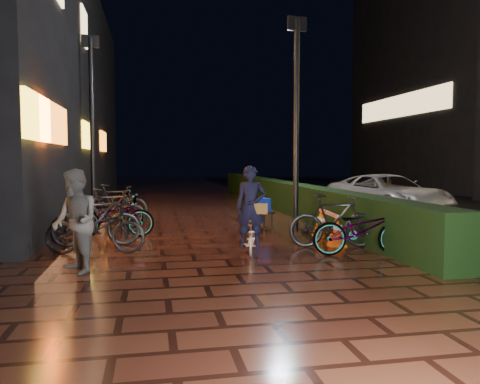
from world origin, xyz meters
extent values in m
plane|color=#381911|center=(0.00, 0.00, 0.00)|extent=(80.00, 80.00, 0.00)
cube|color=black|center=(9.00, 5.00, 0.00)|extent=(11.00, 60.00, 0.01)
cube|color=black|center=(3.30, 8.00, 0.50)|extent=(0.70, 20.00, 1.00)
imported|color=#545456|center=(-2.48, -0.57, 0.82)|extent=(0.93, 1.00, 1.65)
imported|color=#A7A8AC|center=(6.26, 5.90, 0.65)|extent=(2.96, 4.97, 1.29)
cube|color=yellow|center=(-3.45, 1.50, 2.60)|extent=(0.08, 2.00, 0.90)
cube|color=orange|center=(-3.45, 3.00, 2.60)|extent=(0.08, 3.00, 0.90)
cube|color=yellow|center=(-3.45, 9.00, 2.60)|extent=(0.08, 2.80, 0.90)
cube|color=orange|center=(-3.45, 14.00, 2.60)|extent=(0.08, 2.20, 0.90)
cube|color=#FFD88C|center=(-3.45, 8.50, 6.20)|extent=(0.06, 1.20, 1.20)
cube|color=black|center=(17.50, 18.00, 7.00)|extent=(8.00, 14.00, 14.00)
cube|color=#FFD88C|center=(13.45, 18.00, 5.00)|extent=(0.06, 10.00, 1.30)
cylinder|color=black|center=(2.41, 3.58, 2.68)|extent=(0.16, 0.16, 5.36)
cube|color=black|center=(2.41, 3.58, 5.25)|extent=(0.52, 0.14, 0.36)
cylinder|color=black|center=(-3.15, 7.48, 2.81)|extent=(0.18, 0.18, 5.62)
cube|color=black|center=(-3.15, 7.48, 5.51)|extent=(0.55, 0.19, 0.38)
imported|color=white|center=(0.56, 0.54, 0.31)|extent=(0.66, 1.23, 0.61)
imported|color=black|center=(0.54, 0.45, 0.89)|extent=(0.64, 0.49, 1.56)
cube|color=brown|center=(0.71, 0.40, 0.86)|extent=(0.29, 0.18, 0.20)
cone|color=#FF510D|center=(2.45, 0.90, 0.32)|extent=(0.41, 0.41, 0.65)
cone|color=orange|center=(2.57, 2.10, 0.32)|extent=(0.41, 0.41, 0.65)
cube|color=orange|center=(2.45, 0.90, 0.01)|extent=(0.38, 0.38, 0.03)
cube|color=#F93E0D|center=(2.57, 2.10, 0.01)|extent=(0.38, 0.38, 0.03)
cube|color=red|center=(2.51, 1.50, 0.61)|extent=(0.20, 1.39, 0.06)
cube|color=black|center=(1.39, 3.35, 0.45)|extent=(0.72, 0.64, 0.04)
cylinder|color=black|center=(1.20, 3.09, 0.21)|extent=(0.04, 0.04, 0.42)
cylinder|color=black|center=(1.68, 3.22, 0.21)|extent=(0.04, 0.04, 0.42)
cylinder|color=black|center=(1.10, 3.48, 0.21)|extent=(0.04, 0.04, 0.42)
cylinder|color=black|center=(1.57, 3.61, 0.21)|extent=(0.04, 0.04, 0.42)
cube|color=#0C24A6|center=(1.39, 3.35, 0.64)|extent=(0.53, 0.48, 0.34)
cylinder|color=black|center=(1.27, 3.15, 0.61)|extent=(0.22, 0.48, 1.08)
imported|color=black|center=(-2.18, 2.93, 0.49)|extent=(1.91, 0.83, 0.98)
imported|color=black|center=(-2.43, 1.73, 0.54)|extent=(1.83, 0.63, 1.08)
imported|color=black|center=(-2.32, 5.55, 0.54)|extent=(1.82, 0.59, 1.08)
imported|color=black|center=(-2.43, 4.51, 0.49)|extent=(1.93, 0.90, 0.98)
imported|color=black|center=(-2.35, 0.97, 0.49)|extent=(1.91, 0.83, 0.98)
imported|color=black|center=(-2.33, 3.63, 0.54)|extent=(1.82, 0.59, 1.08)
imported|color=black|center=(2.55, -0.10, 0.49)|extent=(1.93, 0.90, 0.98)
imported|color=black|center=(2.32, 0.74, 0.54)|extent=(1.86, 0.80, 1.08)
camera|label=1|loc=(-1.29, -8.16, 1.79)|focal=35.00mm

